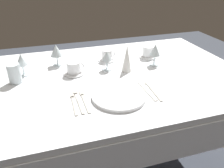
% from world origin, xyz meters
% --- Properties ---
extents(ground_plane, '(6.00, 6.00, 0.00)m').
position_xyz_m(ground_plane, '(0.00, 0.00, 0.00)').
color(ground_plane, '#383D47').
extents(dining_table, '(1.80, 1.11, 0.74)m').
position_xyz_m(dining_table, '(0.00, 0.00, 0.66)').
color(dining_table, white).
rests_on(dining_table, ground).
extents(dinner_plate, '(0.28, 0.28, 0.02)m').
position_xyz_m(dinner_plate, '(0.02, -0.27, 0.75)').
color(dinner_plate, white).
rests_on(dinner_plate, dining_table).
extents(fork_outer, '(0.02, 0.21, 0.00)m').
position_xyz_m(fork_outer, '(-0.16, -0.25, 0.74)').
color(fork_outer, beige).
rests_on(fork_outer, dining_table).
extents(fork_inner, '(0.02, 0.23, 0.00)m').
position_xyz_m(fork_inner, '(-0.19, -0.24, 0.74)').
color(fork_inner, beige).
rests_on(fork_inner, dining_table).
extents(fork_salad, '(0.03, 0.21, 0.00)m').
position_xyz_m(fork_salad, '(-0.21, -0.26, 0.74)').
color(fork_salad, beige).
rests_on(fork_salad, dining_table).
extents(dinner_knife, '(0.02, 0.22, 0.00)m').
position_xyz_m(dinner_knife, '(0.19, -0.26, 0.74)').
color(dinner_knife, beige).
rests_on(dinner_knife, dining_table).
extents(spoon_soup, '(0.03, 0.22, 0.01)m').
position_xyz_m(spoon_soup, '(0.22, -0.24, 0.74)').
color(spoon_soup, beige).
rests_on(spoon_soup, dining_table).
extents(saucer_left, '(0.13, 0.13, 0.01)m').
position_xyz_m(saucer_left, '(0.40, 0.20, 0.74)').
color(saucer_left, white).
rests_on(saucer_left, dining_table).
extents(coffee_cup_left, '(0.11, 0.08, 0.07)m').
position_xyz_m(coffee_cup_left, '(0.40, 0.20, 0.79)').
color(coffee_cup_left, white).
rests_on(coffee_cup_left, saucer_left).
extents(saucer_right, '(0.13, 0.13, 0.01)m').
position_xyz_m(saucer_right, '(-0.16, 0.08, 0.74)').
color(saucer_right, white).
rests_on(saucer_right, dining_table).
extents(coffee_cup_right, '(0.11, 0.08, 0.07)m').
position_xyz_m(coffee_cup_right, '(-0.16, 0.08, 0.78)').
color(coffee_cup_right, white).
rests_on(coffee_cup_right, saucer_right).
extents(saucer_far, '(0.12, 0.12, 0.01)m').
position_xyz_m(saucer_far, '(0.10, 0.23, 0.74)').
color(saucer_far, white).
rests_on(saucer_far, dining_table).
extents(coffee_cup_far, '(0.10, 0.07, 0.07)m').
position_xyz_m(coffee_cup_far, '(0.10, 0.23, 0.79)').
color(coffee_cup_far, white).
rests_on(coffee_cup_far, saucer_far).
extents(wine_glass_centre, '(0.06, 0.06, 0.13)m').
position_xyz_m(wine_glass_centre, '(0.06, 0.08, 0.83)').
color(wine_glass_centre, silver).
rests_on(wine_glass_centre, dining_table).
extents(wine_glass_left, '(0.07, 0.07, 0.15)m').
position_xyz_m(wine_glass_left, '(0.38, 0.06, 0.84)').
color(wine_glass_left, silver).
rests_on(wine_glass_left, dining_table).
extents(wine_glass_right, '(0.07, 0.07, 0.14)m').
position_xyz_m(wine_glass_right, '(-0.46, 0.15, 0.84)').
color(wine_glass_right, silver).
rests_on(wine_glass_right, dining_table).
extents(wine_glass_far, '(0.08, 0.08, 0.15)m').
position_xyz_m(wine_glass_far, '(-0.24, 0.25, 0.84)').
color(wine_glass_far, silver).
rests_on(wine_glass_far, dining_table).
extents(drink_tumbler, '(0.07, 0.07, 0.11)m').
position_xyz_m(drink_tumbler, '(-0.50, 0.07, 0.80)').
color(drink_tumbler, silver).
rests_on(drink_tumbler, dining_table).
extents(napkin_folded, '(0.06, 0.06, 0.17)m').
position_xyz_m(napkin_folded, '(0.17, 0.02, 0.83)').
color(napkin_folded, white).
rests_on(napkin_folded, dining_table).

